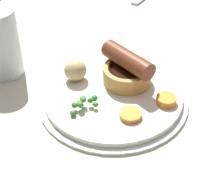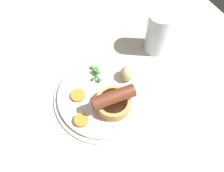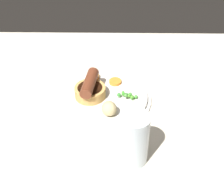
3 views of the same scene
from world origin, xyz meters
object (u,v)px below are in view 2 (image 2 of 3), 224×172
(carrot_slice_0, at_px, (78,95))
(drinking_glass, at_px, (158,32))
(dinner_plate, at_px, (104,96))
(carrot_slice_2, at_px, (81,120))
(pea_pile, at_px, (96,72))
(sausage_pudding, at_px, (113,101))
(potato_chunk_0, at_px, (128,73))

(carrot_slice_0, height_order, drinking_glass, drinking_glass)
(dinner_plate, height_order, carrot_slice_2, carrot_slice_2)
(pea_pile, distance_m, carrot_slice_2, 0.12)
(dinner_plate, relative_size, carrot_slice_2, 7.65)
(dinner_plate, bearing_deg, carrot_slice_0, 64.91)
(dinner_plate, relative_size, sausage_pudding, 2.41)
(carrot_slice_2, bearing_deg, carrot_slice_0, -19.62)
(pea_pile, relative_size, carrot_slice_0, 1.60)
(drinking_glass, bearing_deg, carrot_slice_2, 110.10)
(pea_pile, relative_size, drinking_glass, 0.44)
(dinner_plate, xyz_separation_m, carrot_slice_2, (-0.03, 0.07, 0.01))
(potato_chunk_0, distance_m, drinking_glass, 0.13)
(potato_chunk_0, bearing_deg, dinner_plate, 99.17)
(sausage_pudding, relative_size, carrot_slice_0, 2.98)
(pea_pile, xyz_separation_m, carrot_slice_2, (-0.09, 0.09, -0.00))
(dinner_plate, height_order, carrot_slice_0, carrot_slice_0)
(carrot_slice_0, bearing_deg, carrot_slice_2, 160.38)
(pea_pile, bearing_deg, carrot_slice_2, 136.38)
(dinner_plate, distance_m, drinking_glass, 0.21)
(dinner_plate, xyz_separation_m, pea_pile, (0.06, -0.01, 0.02))
(drinking_glass, bearing_deg, pea_pile, 92.04)
(pea_pile, height_order, carrot_slice_0, pea_pile)
(potato_chunk_0, relative_size, carrot_slice_2, 1.20)
(dinner_plate, xyz_separation_m, drinking_glass, (0.06, -0.19, 0.05))
(potato_chunk_0, height_order, carrot_slice_2, potato_chunk_0)
(pea_pile, xyz_separation_m, carrot_slice_0, (-0.03, 0.06, -0.01))
(drinking_glass, bearing_deg, potato_chunk_0, 113.18)
(dinner_plate, height_order, pea_pile, pea_pile)
(sausage_pudding, xyz_separation_m, potato_chunk_0, (0.05, -0.07, -0.00))
(drinking_glass, bearing_deg, dinner_plate, 108.18)
(pea_pile, height_order, carrot_slice_2, pea_pile)
(dinner_plate, relative_size, carrot_slice_0, 7.18)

